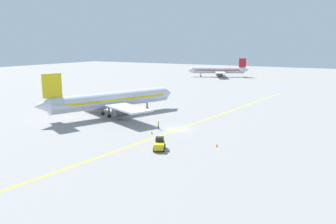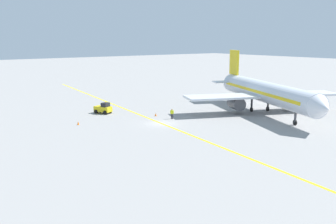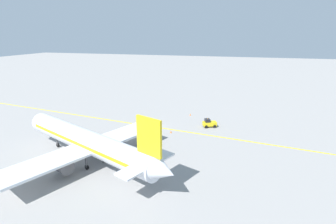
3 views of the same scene
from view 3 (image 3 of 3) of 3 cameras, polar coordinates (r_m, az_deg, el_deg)
name	(u,v)px [view 3 (image 3 of 3)]	position (r m, az deg, el deg)	size (l,w,h in m)	color
ground_plane	(152,126)	(60.40, -3.61, -3.16)	(400.00, 400.00, 0.00)	gray
apron_yellow_centreline	(152,126)	(60.40, -3.61, -3.16)	(0.40, 120.00, 0.01)	yellow
airplane_at_gate	(88,142)	(44.38, -17.04, -6.27)	(27.84, 33.91, 10.60)	silver
baggage_tug_white	(209,123)	(60.39, 8.96, -2.43)	(2.70, 3.35, 2.11)	gold
ground_crew_worker	(154,128)	(56.49, -3.08, -3.59)	(0.45, 0.43, 1.68)	#23232D
traffic_cone_near_nose	(190,115)	(68.41, 4.86, -0.55)	(0.32, 0.32, 0.55)	orange
traffic_cone_mid_apron	(171,132)	(56.37, 0.64, -4.31)	(0.32, 0.32, 0.55)	orange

